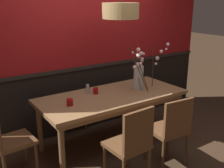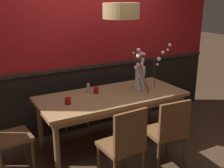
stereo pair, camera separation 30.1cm
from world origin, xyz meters
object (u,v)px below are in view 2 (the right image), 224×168
(condiment_bottle, at_px, (88,88))
(pendant_lamp, at_px, (121,11))
(dining_table, at_px, (112,100))
(chair_near_side_left, at_px, (124,143))
(candle_holder_nearer_edge, at_px, (68,101))
(chair_head_west_end, at_px, (5,134))
(chair_near_side_right, at_px, (168,130))
(vase_with_blossoms, at_px, (141,76))
(chair_far_side_left, at_px, (70,96))
(candle_holder_nearer_center, at_px, (96,90))

(condiment_bottle, relative_size, pendant_lamp, 0.11)
(dining_table, bearing_deg, pendant_lamp, 1.70)
(chair_near_side_left, distance_m, pendant_lamp, 1.67)
(chair_near_side_left, xyz_separation_m, condiment_bottle, (0.08, 1.10, 0.29))
(candle_holder_nearer_edge, bearing_deg, pendant_lamp, 3.30)
(chair_head_west_end, bearing_deg, dining_table, -0.02)
(chair_near_side_left, relative_size, chair_head_west_end, 1.03)
(chair_head_west_end, height_order, candle_holder_nearer_edge, chair_head_west_end)
(chair_near_side_right, bearing_deg, chair_head_west_end, 153.48)
(chair_head_west_end, distance_m, vase_with_blossoms, 1.94)
(chair_far_side_left, height_order, pendant_lamp, pendant_lamp)
(chair_far_side_left, height_order, candle_holder_nearer_edge, chair_far_side_left)
(chair_near_side_left, relative_size, chair_far_side_left, 0.99)
(dining_table, distance_m, chair_near_side_left, 0.94)
(dining_table, relative_size, chair_head_west_end, 2.28)
(dining_table, bearing_deg, vase_with_blossoms, -4.07)
(dining_table, height_order, candle_holder_nearer_edge, candle_holder_nearer_edge)
(vase_with_blossoms, bearing_deg, pendant_lamp, 173.57)
(chair_far_side_left, distance_m, candle_holder_nearer_edge, 0.99)
(vase_with_blossoms, relative_size, condiment_bottle, 5.18)
(vase_with_blossoms, bearing_deg, condiment_bottle, 159.38)
(chair_near_side_left, height_order, vase_with_blossoms, vase_with_blossoms)
(vase_with_blossoms, distance_m, candle_holder_nearer_edge, 1.13)
(dining_table, distance_m, chair_far_side_left, 0.91)
(chair_near_side_right, height_order, pendant_lamp, pendant_lamp)
(chair_head_west_end, height_order, pendant_lamp, pendant_lamp)
(condiment_bottle, distance_m, pendant_lamp, 1.15)
(vase_with_blossoms, xyz_separation_m, candle_holder_nearer_center, (-0.63, 0.19, -0.17))
(chair_far_side_left, distance_m, pendant_lamp, 1.65)
(chair_head_west_end, relative_size, candle_holder_nearer_center, 10.49)
(chair_near_side_left, relative_size, candle_holder_nearer_center, 10.78)
(chair_near_side_right, distance_m, candle_holder_nearer_center, 1.14)
(chair_far_side_left, height_order, chair_near_side_right, chair_far_side_left)
(chair_near_side_right, relative_size, candle_holder_nearer_edge, 10.74)
(chair_head_west_end, bearing_deg, chair_near_side_left, -38.19)
(dining_table, relative_size, chair_far_side_left, 2.20)
(chair_head_west_end, distance_m, candle_holder_nearer_center, 1.30)
(chair_near_side_left, bearing_deg, chair_far_side_left, 89.48)
(chair_head_west_end, xyz_separation_m, chair_near_side_right, (1.72, -0.86, 0.01))
(condiment_bottle, bearing_deg, chair_near_side_right, -63.72)
(chair_far_side_left, height_order, condiment_bottle, chair_far_side_left)
(chair_head_west_end, height_order, chair_near_side_right, chair_near_side_right)
(chair_far_side_left, bearing_deg, chair_head_west_end, -143.06)
(vase_with_blossoms, distance_m, candle_holder_nearer_center, 0.68)
(chair_head_west_end, bearing_deg, chair_near_side_right, -26.52)
(chair_near_side_left, distance_m, candle_holder_nearer_center, 1.07)
(chair_near_side_left, xyz_separation_m, chair_head_west_end, (-1.10, 0.87, -0.01))
(candle_holder_nearer_center, distance_m, candle_holder_nearer_edge, 0.53)
(chair_far_side_left, bearing_deg, vase_with_blossoms, -48.66)
(vase_with_blossoms, bearing_deg, chair_near_side_left, -133.23)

